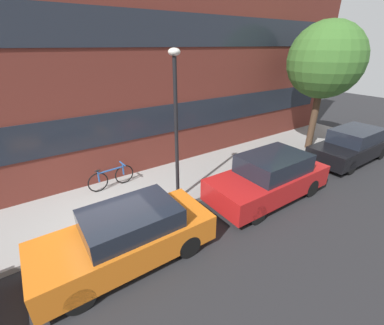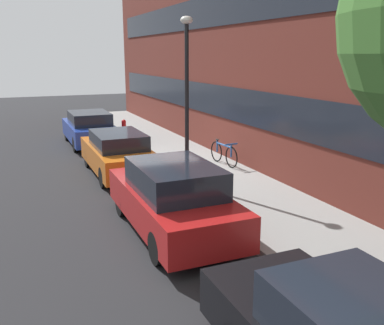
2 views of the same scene
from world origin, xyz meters
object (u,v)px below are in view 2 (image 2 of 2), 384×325
object	(u,v)px
parked_car_red	(173,198)
lamp_post	(187,83)
bicycle	(224,153)
parked_car_orange	(118,153)
fire_hydrant	(124,128)
parked_car_blue	(90,128)

from	to	relation	value
parked_car_red	lamp_post	xyz separation A→B (m)	(-2.64, 1.41, 2.18)
parked_car_red	bicycle	size ratio (longest dim) A/B	2.58
parked_car_orange	fire_hydrant	distance (m)	5.51
bicycle	lamp_post	xyz separation A→B (m)	(1.50, -1.92, 2.38)
parked_car_red	fire_hydrant	bearing A→B (deg)	-8.63
parked_car_orange	bicycle	distance (m)	3.41
parked_car_red	lamp_post	world-z (taller)	lamp_post
fire_hydrant	parked_car_orange	bearing A→B (deg)	-16.23
parked_car_red	parked_car_blue	bearing A→B (deg)	0.00
parked_car_blue	parked_car_orange	distance (m)	4.94
bicycle	parked_car_blue	bearing A→B (deg)	-153.75
parked_car_red	bicycle	bearing A→B (deg)	-38.84
parked_car_orange	lamp_post	size ratio (longest dim) A/B	0.90
parked_car_orange	lamp_post	bearing A→B (deg)	-147.59
parked_car_blue	fire_hydrant	bearing A→B (deg)	-77.27
lamp_post	fire_hydrant	bearing A→B (deg)	179.01
parked_car_red	fire_hydrant	world-z (taller)	parked_car_red
parked_car_blue	fire_hydrant	xyz separation A→B (m)	(-0.35, 1.54, -0.15)
parked_car_red	fire_hydrant	distance (m)	10.27
bicycle	fire_hydrant	bearing A→B (deg)	-167.62
parked_car_orange	fire_hydrant	world-z (taller)	parked_car_orange
bicycle	lamp_post	bearing A→B (deg)	-56.21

